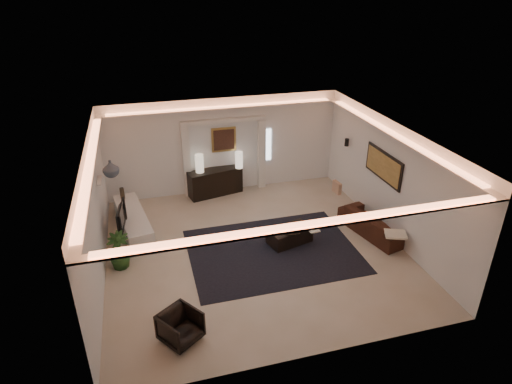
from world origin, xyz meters
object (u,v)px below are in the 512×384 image
object	(u,v)px
console	(215,182)
sofa	(373,223)
armchair	(180,327)
coffee_table	(290,235)

from	to	relation	value
console	sofa	size ratio (longest dim) A/B	0.83
sofa	armchair	bearing A→B (deg)	101.24
sofa	armchair	world-z (taller)	armchair
sofa	coffee_table	world-z (taller)	sofa
console	armchair	size ratio (longest dim) A/B	2.42
console	coffee_table	xyz separation A→B (m)	(1.28, -3.18, -0.20)
armchair	sofa	bearing A→B (deg)	-10.47
armchair	console	bearing A→B (deg)	38.02
console	coffee_table	distance (m)	3.43
console	sofa	world-z (taller)	console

